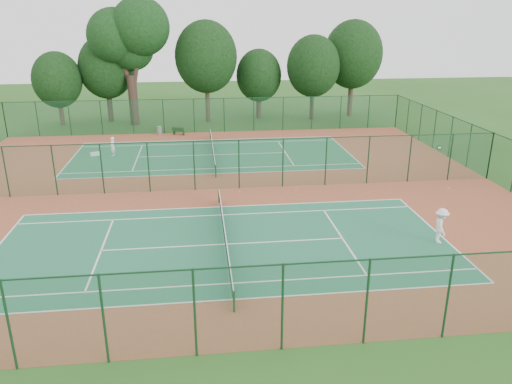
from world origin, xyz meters
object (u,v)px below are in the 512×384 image
Objects in this scene: player_near at (441,226)px; big_tree at (129,35)px; player_far at (113,146)px; trash_bin at (159,131)px; kit_bag at (95,154)px; bench at (178,131)px.

big_tree is (-19.37, 33.12, 8.48)m from player_near.
player_near is at bearing 62.55° from player_far.
trash_bin is 11.08m from big_tree.
kit_bag is (-1.56, 0.30, -0.69)m from player_far.
trash_bin reaches higher than bench.
trash_bin is at bearing 172.98° from player_far.
kit_bag is at bearing -99.09° from big_tree.
big_tree is at bearing 150.56° from bench.
big_tree is at bearing 42.73° from player_near.
trash_bin is (-16.45, 27.39, -0.54)m from player_near.
player_near is at bearing -66.99° from kit_bag.
kit_bag is (-5.02, -7.32, -0.28)m from trash_bin.
big_tree is at bearing 117.04° from trash_bin.
trash_bin is 1.92m from bench.
player_near is 0.14× the size of big_tree.
big_tree reaches higher than trash_bin.
player_far is at bearing 57.61° from player_near.
player_far is at bearing -92.26° from big_tree.
player_far is at bearing -114.36° from trash_bin.
player_near is 1.16× the size of player_far.
trash_bin is at bearing 31.67° from kit_bag.
player_near is at bearing -40.03° from bench.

